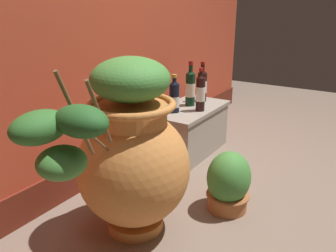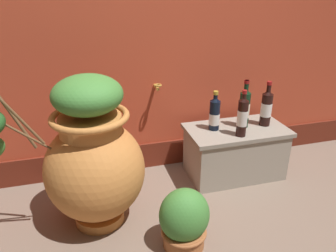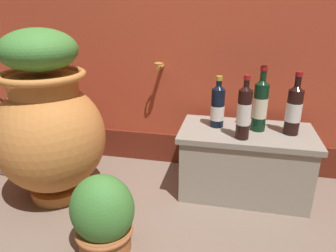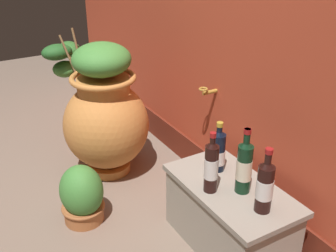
{
  "view_description": "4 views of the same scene",
  "coord_description": "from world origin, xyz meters",
  "px_view_note": "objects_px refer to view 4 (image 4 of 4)",
  "views": [
    {
      "loc": [
        -1.66,
        -0.45,
        1.16
      ],
      "look_at": [
        0.05,
        0.65,
        0.43
      ],
      "focal_mm": 35.99,
      "sensor_mm": 36.0,
      "label": 1
    },
    {
      "loc": [
        -0.47,
        -1.17,
        1.4
      ],
      "look_at": [
        0.05,
        0.69,
        0.53
      ],
      "focal_mm": 35.35,
      "sensor_mm": 36.0,
      "label": 2
    },
    {
      "loc": [
        0.52,
        -0.84,
        1.02
      ],
      "look_at": [
        0.19,
        0.71,
        0.42
      ],
      "focal_mm": 33.21,
      "sensor_mm": 36.0,
      "label": 3
    },
    {
      "loc": [
        2.0,
        -0.38,
        1.64
      ],
      "look_at": [
        0.05,
        0.76,
        0.51
      ],
      "focal_mm": 44.61,
      "sensor_mm": 36.0,
      "label": 4
    }
  ],
  "objects_px": {
    "wine_bottle_middle": "(265,185)",
    "potted_shrub": "(82,196)",
    "terracotta_urn": "(104,113)",
    "wine_bottle_left": "(244,165)",
    "wine_bottle_back": "(218,150)",
    "wine_bottle_right": "(211,165)"
  },
  "relations": [
    {
      "from": "wine_bottle_middle",
      "to": "wine_bottle_back",
      "type": "height_order",
      "value": "wine_bottle_middle"
    },
    {
      "from": "wine_bottle_right",
      "to": "potted_shrub",
      "type": "relative_size",
      "value": 0.9
    },
    {
      "from": "terracotta_urn",
      "to": "wine_bottle_middle",
      "type": "distance_m",
      "value": 1.33
    },
    {
      "from": "terracotta_urn",
      "to": "wine_bottle_back",
      "type": "distance_m",
      "value": 0.95
    },
    {
      "from": "wine_bottle_middle",
      "to": "potted_shrub",
      "type": "distance_m",
      "value": 1.1
    },
    {
      "from": "wine_bottle_left",
      "to": "wine_bottle_right",
      "type": "relative_size",
      "value": 1.07
    },
    {
      "from": "terracotta_urn",
      "to": "wine_bottle_left",
      "type": "xyz_separation_m",
      "value": [
        1.12,
        0.29,
        0.09
      ]
    },
    {
      "from": "wine_bottle_middle",
      "to": "wine_bottle_back",
      "type": "bearing_deg",
      "value": 175.82
    },
    {
      "from": "terracotta_urn",
      "to": "wine_bottle_left",
      "type": "distance_m",
      "value": 1.16
    },
    {
      "from": "wine_bottle_back",
      "to": "potted_shrub",
      "type": "height_order",
      "value": "wine_bottle_back"
    },
    {
      "from": "potted_shrub",
      "to": "terracotta_urn",
      "type": "bearing_deg",
      "value": 142.95
    },
    {
      "from": "wine_bottle_left",
      "to": "wine_bottle_middle",
      "type": "xyz_separation_m",
      "value": [
        0.17,
        -0.02,
        -0.01
      ]
    },
    {
      "from": "wine_bottle_left",
      "to": "wine_bottle_back",
      "type": "distance_m",
      "value": 0.23
    },
    {
      "from": "terracotta_urn",
      "to": "wine_bottle_right",
      "type": "relative_size",
      "value": 2.87
    },
    {
      "from": "wine_bottle_middle",
      "to": "potted_shrub",
      "type": "bearing_deg",
      "value": -143.42
    },
    {
      "from": "wine_bottle_middle",
      "to": "potted_shrub",
      "type": "xyz_separation_m",
      "value": [
        -0.83,
        -0.62,
        -0.36
      ]
    },
    {
      "from": "wine_bottle_left",
      "to": "potted_shrub",
      "type": "xyz_separation_m",
      "value": [
        -0.66,
        -0.64,
        -0.37
      ]
    },
    {
      "from": "wine_bottle_left",
      "to": "terracotta_urn",
      "type": "bearing_deg",
      "value": -165.59
    },
    {
      "from": "terracotta_urn",
      "to": "wine_bottle_right",
      "type": "bearing_deg",
      "value": 8.29
    },
    {
      "from": "terracotta_urn",
      "to": "wine_bottle_left",
      "type": "bearing_deg",
      "value": 14.41
    },
    {
      "from": "potted_shrub",
      "to": "wine_bottle_middle",
      "type": "bearing_deg",
      "value": 36.58
    },
    {
      "from": "wine_bottle_right",
      "to": "potted_shrub",
      "type": "height_order",
      "value": "wine_bottle_right"
    }
  ]
}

